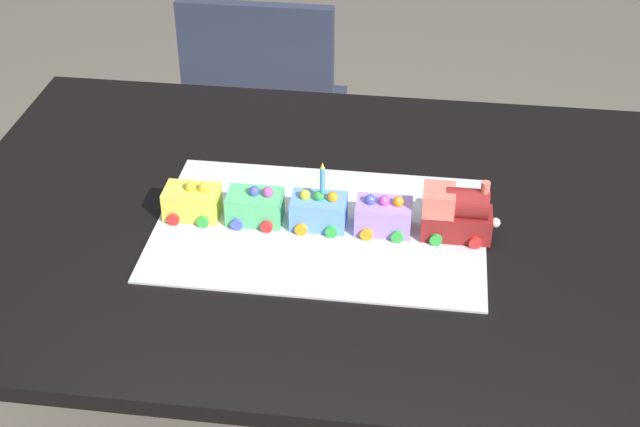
# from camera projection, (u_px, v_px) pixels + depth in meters

# --- Properties ---
(dining_table) EXTENTS (1.40, 1.00, 0.74)m
(dining_table) POSITION_uv_depth(u_px,v_px,m) (315.00, 261.00, 1.75)
(dining_table) COLOR black
(dining_table) RESTS_ON ground
(chair) EXTENTS (0.40, 0.40, 0.86)m
(chair) POSITION_uv_depth(u_px,v_px,m) (267.00, 120.00, 2.55)
(chair) COLOR #2D3347
(chair) RESTS_ON ground
(cake_board) EXTENTS (0.60, 0.40, 0.00)m
(cake_board) POSITION_uv_depth(u_px,v_px,m) (320.00, 228.00, 1.65)
(cake_board) COLOR silver
(cake_board) RESTS_ON dining_table
(cake_locomotive) EXTENTS (0.14, 0.08, 0.12)m
(cake_locomotive) POSITION_uv_depth(u_px,v_px,m) (456.00, 213.00, 1.61)
(cake_locomotive) COLOR maroon
(cake_locomotive) RESTS_ON cake_board
(cake_car_hopper_lavender) EXTENTS (0.10, 0.08, 0.07)m
(cake_car_hopper_lavender) POSITION_uv_depth(u_px,v_px,m) (384.00, 216.00, 1.63)
(cake_car_hopper_lavender) COLOR #AD84E0
(cake_car_hopper_lavender) RESTS_ON cake_board
(cake_car_flatbed_sky_blue) EXTENTS (0.10, 0.08, 0.07)m
(cake_car_flatbed_sky_blue) POSITION_uv_depth(u_px,v_px,m) (319.00, 211.00, 1.64)
(cake_car_flatbed_sky_blue) COLOR #669EEA
(cake_car_flatbed_sky_blue) RESTS_ON cake_board
(cake_car_caboose_mint_green) EXTENTS (0.10, 0.08, 0.07)m
(cake_car_caboose_mint_green) POSITION_uv_depth(u_px,v_px,m) (255.00, 207.00, 1.66)
(cake_car_caboose_mint_green) COLOR #59CC7A
(cake_car_caboose_mint_green) RESTS_ON cake_board
(cake_car_tanker_lemon) EXTENTS (0.10, 0.08, 0.07)m
(cake_car_tanker_lemon) POSITION_uv_depth(u_px,v_px,m) (192.00, 202.00, 1.67)
(cake_car_tanker_lemon) COLOR #F4E04C
(cake_car_tanker_lemon) RESTS_ON cake_board
(birthday_candle) EXTENTS (0.01, 0.01, 0.06)m
(birthday_candle) POSITION_uv_depth(u_px,v_px,m) (322.00, 178.00, 1.60)
(birthday_candle) COLOR #4CA5E5
(birthday_candle) RESTS_ON cake_car_flatbed_sky_blue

